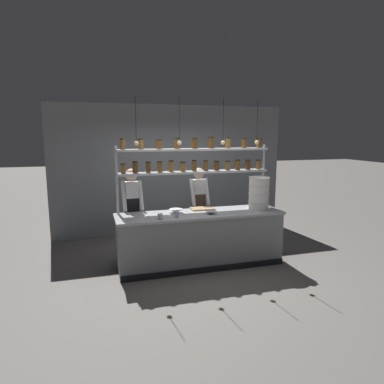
{
  "coord_description": "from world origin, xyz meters",
  "views": [
    {
      "loc": [
        -1.71,
        -5.36,
        2.24
      ],
      "look_at": [
        -0.08,
        0.2,
        1.25
      ],
      "focal_mm": 32.0,
      "sensor_mm": 36.0,
      "label": 1
    }
  ],
  "objects_px": {
    "chef_center": "(199,203)",
    "serving_cup_front": "(160,217)",
    "chef_left": "(132,208)",
    "container_stack": "(259,193)",
    "cutting_board": "(202,209)",
    "spice_shelf_unit": "(195,163)",
    "serving_cup_by_board": "(177,214)",
    "prep_bowl_near_left": "(176,211)",
    "prep_bowl_center_front": "(211,213)"
  },
  "relations": [
    {
      "from": "container_stack",
      "to": "serving_cup_by_board",
      "type": "bearing_deg",
      "value": -174.0
    },
    {
      "from": "spice_shelf_unit",
      "to": "cutting_board",
      "type": "height_order",
      "value": "spice_shelf_unit"
    },
    {
      "from": "prep_bowl_center_front",
      "to": "container_stack",
      "type": "bearing_deg",
      "value": 6.99
    },
    {
      "from": "spice_shelf_unit",
      "to": "container_stack",
      "type": "relative_size",
      "value": 4.73
    },
    {
      "from": "serving_cup_front",
      "to": "serving_cup_by_board",
      "type": "height_order",
      "value": "serving_cup_front"
    },
    {
      "from": "prep_bowl_center_front",
      "to": "serving_cup_front",
      "type": "xyz_separation_m",
      "value": [
        -0.88,
        -0.11,
        0.02
      ]
    },
    {
      "from": "chef_center",
      "to": "serving_cup_by_board",
      "type": "distance_m",
      "value": 1.18
    },
    {
      "from": "chef_center",
      "to": "spice_shelf_unit",
      "type": "bearing_deg",
      "value": -118.48
    },
    {
      "from": "spice_shelf_unit",
      "to": "chef_center",
      "type": "xyz_separation_m",
      "value": [
        0.21,
        0.45,
        -0.82
      ]
    },
    {
      "from": "container_stack",
      "to": "serving_cup_front",
      "type": "relative_size",
      "value": 6.39
    },
    {
      "from": "spice_shelf_unit",
      "to": "cutting_board",
      "type": "xyz_separation_m",
      "value": [
        0.11,
        -0.08,
        -0.8
      ]
    },
    {
      "from": "prep_bowl_center_front",
      "to": "chef_center",
      "type": "bearing_deg",
      "value": 85.32
    },
    {
      "from": "prep_bowl_near_left",
      "to": "prep_bowl_center_front",
      "type": "xyz_separation_m",
      "value": [
        0.54,
        -0.26,
        -0.01
      ]
    },
    {
      "from": "container_stack",
      "to": "prep_bowl_near_left",
      "type": "bearing_deg",
      "value": 174.41
    },
    {
      "from": "prep_bowl_center_front",
      "to": "cutting_board",
      "type": "bearing_deg",
      "value": 93.71
    },
    {
      "from": "serving_cup_by_board",
      "to": "cutting_board",
      "type": "bearing_deg",
      "value": 38.19
    },
    {
      "from": "spice_shelf_unit",
      "to": "prep_bowl_near_left",
      "type": "relative_size",
      "value": 11.54
    },
    {
      "from": "chef_left",
      "to": "serving_cup_by_board",
      "type": "relative_size",
      "value": 18.55
    },
    {
      "from": "chef_left",
      "to": "container_stack",
      "type": "distance_m",
      "value": 2.23
    },
    {
      "from": "cutting_board",
      "to": "prep_bowl_center_front",
      "type": "relative_size",
      "value": 2.04
    },
    {
      "from": "chef_left",
      "to": "prep_bowl_center_front",
      "type": "xyz_separation_m",
      "value": [
        1.22,
        -0.7,
        0.0
      ]
    },
    {
      "from": "spice_shelf_unit",
      "to": "chef_left",
      "type": "relative_size",
      "value": 1.65
    },
    {
      "from": "spice_shelf_unit",
      "to": "serving_cup_front",
      "type": "distance_m",
      "value": 1.22
    },
    {
      "from": "cutting_board",
      "to": "serving_cup_front",
      "type": "relative_size",
      "value": 4.46
    },
    {
      "from": "chef_center",
      "to": "prep_bowl_center_front",
      "type": "height_order",
      "value": "chef_center"
    },
    {
      "from": "chef_center",
      "to": "container_stack",
      "type": "distance_m",
      "value": 1.21
    },
    {
      "from": "container_stack",
      "to": "cutting_board",
      "type": "relative_size",
      "value": 1.43
    },
    {
      "from": "serving_cup_front",
      "to": "serving_cup_by_board",
      "type": "distance_m",
      "value": 0.29
    },
    {
      "from": "cutting_board",
      "to": "serving_cup_by_board",
      "type": "relative_size",
      "value": 4.51
    },
    {
      "from": "chef_center",
      "to": "serving_cup_front",
      "type": "relative_size",
      "value": 17.82
    },
    {
      "from": "chef_center",
      "to": "prep_bowl_near_left",
      "type": "distance_m",
      "value": 0.91
    },
    {
      "from": "prep_bowl_near_left",
      "to": "serving_cup_by_board",
      "type": "height_order",
      "value": "serving_cup_by_board"
    },
    {
      "from": "spice_shelf_unit",
      "to": "serving_cup_by_board",
      "type": "bearing_deg",
      "value": -131.08
    },
    {
      "from": "container_stack",
      "to": "chef_center",
      "type": "bearing_deg",
      "value": 136.24
    },
    {
      "from": "container_stack",
      "to": "prep_bowl_near_left",
      "type": "distance_m",
      "value": 1.49
    },
    {
      "from": "cutting_board",
      "to": "spice_shelf_unit",
      "type": "bearing_deg",
      "value": 145.26
    },
    {
      "from": "spice_shelf_unit",
      "to": "chef_center",
      "type": "relative_size",
      "value": 1.7
    },
    {
      "from": "serving_cup_by_board",
      "to": "chef_center",
      "type": "bearing_deg",
      "value": 55.47
    },
    {
      "from": "spice_shelf_unit",
      "to": "prep_bowl_center_front",
      "type": "xyz_separation_m",
      "value": [
        0.14,
        -0.48,
        -0.79
      ]
    },
    {
      "from": "chef_center",
      "to": "prep_bowl_near_left",
      "type": "height_order",
      "value": "chef_center"
    },
    {
      "from": "prep_bowl_near_left",
      "to": "serving_cup_by_board",
      "type": "distance_m",
      "value": 0.31
    },
    {
      "from": "container_stack",
      "to": "serving_cup_front",
      "type": "bearing_deg",
      "value": -172.9
    },
    {
      "from": "prep_bowl_near_left",
      "to": "container_stack",
      "type": "bearing_deg",
      "value": -5.59
    },
    {
      "from": "container_stack",
      "to": "prep_bowl_near_left",
      "type": "height_order",
      "value": "container_stack"
    },
    {
      "from": "chef_left",
      "to": "serving_cup_front",
      "type": "relative_size",
      "value": 18.31
    },
    {
      "from": "prep_bowl_near_left",
      "to": "prep_bowl_center_front",
      "type": "height_order",
      "value": "prep_bowl_near_left"
    },
    {
      "from": "serving_cup_front",
      "to": "spice_shelf_unit",
      "type": "bearing_deg",
      "value": 38.41
    },
    {
      "from": "container_stack",
      "to": "cutting_board",
      "type": "height_order",
      "value": "container_stack"
    },
    {
      "from": "prep_bowl_center_front",
      "to": "spice_shelf_unit",
      "type": "bearing_deg",
      "value": 106.03
    },
    {
      "from": "chef_center",
      "to": "prep_bowl_near_left",
      "type": "xyz_separation_m",
      "value": [
        -0.61,
        -0.67,
        0.04
      ]
    }
  ]
}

